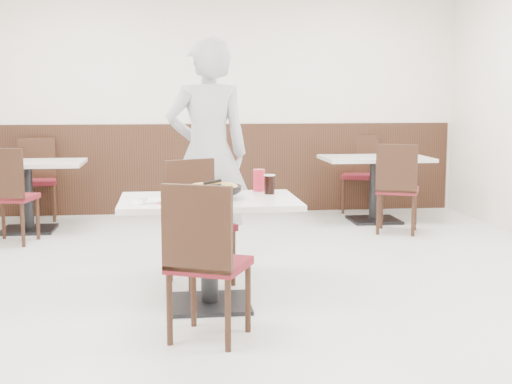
{
  "coord_description": "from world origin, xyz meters",
  "views": [
    {
      "loc": [
        -0.61,
        -5.29,
        1.44
      ],
      "look_at": [
        0.01,
        -0.3,
        0.76
      ],
      "focal_mm": 50.0,
      "sensor_mm": 36.0,
      "label": 1
    }
  ],
  "objects": [
    {
      "name": "napkin",
      "position": [
        -0.76,
        -0.62,
        0.75
      ],
      "size": [
        0.2,
        0.2,
        0.0
      ],
      "primitive_type": "cube",
      "rotation": [
        0.0,
        0.0,
        0.22
      ],
      "color": "white",
      "rests_on": "main_table"
    },
    {
      "name": "floor",
      "position": [
        0.0,
        0.0,
        0.0
      ],
      "size": [
        7.0,
        7.0,
        0.0
      ],
      "primitive_type": "plane",
      "color": "beige",
      "rests_on": "ground"
    },
    {
      "name": "pizza_server",
      "position": [
        -0.28,
        -0.51,
        0.84
      ],
      "size": [
        0.09,
        0.11,
        0.0
      ],
      "primitive_type": "cube",
      "rotation": [
        0.0,
        0.0,
        0.26
      ],
      "color": "silver",
      "rests_on": "pizza"
    },
    {
      "name": "side_plate",
      "position": [
        -0.73,
        -0.63,
        0.76
      ],
      "size": [
        0.18,
        0.18,
        0.01
      ],
      "primitive_type": "cylinder",
      "rotation": [
        0.0,
        0.0,
        0.08
      ],
      "color": "white",
      "rests_on": "napkin"
    },
    {
      "name": "pizza",
      "position": [
        -0.3,
        -0.51,
        0.81
      ],
      "size": [
        0.31,
        0.31,
        0.02
      ],
      "primitive_type": "cylinder",
      "rotation": [
        0.0,
        0.0,
        0.08
      ],
      "color": "gold",
      "rests_on": "pizza_pan"
    },
    {
      "name": "chair_far",
      "position": [
        -0.36,
        0.1,
        0.47
      ],
      "size": [
        0.56,
        0.56,
        0.95
      ],
      "primitive_type": null,
      "rotation": [
        0.0,
        0.0,
        3.56
      ],
      "color": "black",
      "rests_on": "floor"
    },
    {
      "name": "bg_chair_left_near",
      "position": [
        -2.14,
        1.87,
        0.47
      ],
      "size": [
        0.5,
        0.5,
        0.95
      ],
      "primitive_type": null,
      "rotation": [
        0.0,
        0.0,
        -0.22
      ],
      "color": "black",
      "rests_on": "floor"
    },
    {
      "name": "bg_chair_left_far",
      "position": [
        -2.12,
        3.16,
        0.47
      ],
      "size": [
        0.47,
        0.47,
        0.95
      ],
      "primitive_type": null,
      "rotation": [
        0.0,
        0.0,
        3.28
      ],
      "color": "black",
      "rests_on": "floor"
    },
    {
      "name": "main_table",
      "position": [
        -0.34,
        -0.5,
        0.38
      ],
      "size": [
        1.26,
        0.89,
        0.75
      ],
      "primitive_type": null,
      "rotation": [
        0.0,
        0.0,
        0.08
      ],
      "color": "silver",
      "rests_on": "floor"
    },
    {
      "name": "pizza_pan",
      "position": [
        -0.32,
        -0.51,
        0.79
      ],
      "size": [
        0.39,
        0.39,
        0.01
      ],
      "primitive_type": "cylinder",
      "rotation": [
        0.0,
        0.0,
        0.08
      ],
      "color": "black",
      "rests_on": "trivet"
    },
    {
      "name": "fork",
      "position": [
        -0.76,
        -0.66,
        0.77
      ],
      "size": [
        0.04,
        0.16,
        0.0
      ],
      "primitive_type": "cube",
      "rotation": [
        0.0,
        0.0,
        -0.13
      ],
      "color": "silver",
      "rests_on": "side_plate"
    },
    {
      "name": "bg_chair_right_near",
      "position": [
        1.79,
        1.93,
        0.47
      ],
      "size": [
        0.55,
        0.55,
        0.95
      ],
      "primitive_type": null,
      "rotation": [
        0.0,
        0.0,
        -0.39
      ],
      "color": "black",
      "rests_on": "floor"
    },
    {
      "name": "wall_front",
      "position": [
        0.0,
        -3.5,
        1.4
      ],
      "size": [
        6.0,
        0.04,
        2.8
      ],
      "primitive_type": "cube",
      "color": "silver",
      "rests_on": "floor"
    },
    {
      "name": "wall_back",
      "position": [
        0.0,
        3.5,
        1.4
      ],
      "size": [
        6.0,
        0.04,
        2.8
      ],
      "primitive_type": "cube",
      "color": "silver",
      "rests_on": "floor"
    },
    {
      "name": "wainscot_back",
      "position": [
        0.0,
        3.48,
        0.55
      ],
      "size": [
        5.9,
        0.03,
        1.1
      ],
      "primitive_type": "cube",
      "color": "black",
      "rests_on": "floor"
    },
    {
      "name": "diner_person",
      "position": [
        -0.27,
        0.68,
        0.96
      ],
      "size": [
        0.75,
        0.54,
        1.92
      ],
      "primitive_type": "imported",
      "rotation": [
        0.0,
        0.0,
        3.26
      ],
      "color": "#AFAFB4",
      "rests_on": "floor"
    },
    {
      "name": "trivet",
      "position": [
        -0.32,
        -0.53,
        0.77
      ],
      "size": [
        0.13,
        0.13,
        0.04
      ],
      "primitive_type": "cylinder",
      "rotation": [
        0.0,
        0.0,
        0.08
      ],
      "color": "black",
      "rests_on": "main_table"
    },
    {
      "name": "chair_near",
      "position": [
        -0.37,
        -1.17,
        0.47
      ],
      "size": [
        0.56,
        0.56,
        0.95
      ],
      "primitive_type": null,
      "rotation": [
        0.0,
        0.0,
        -0.43
      ],
      "color": "black",
      "rests_on": "floor"
    },
    {
      "name": "cola_glass",
      "position": [
        0.1,
        -0.33,
        0.81
      ],
      "size": [
        0.08,
        0.08,
        0.13
      ],
      "primitive_type": "cylinder",
      "rotation": [
        0.0,
        0.0,
        0.08
      ],
      "color": "black",
      "rests_on": "main_table"
    },
    {
      "name": "bg_table_left",
      "position": [
        -2.1,
        2.49,
        0.38
      ],
      "size": [
        1.26,
        0.89,
        0.75
      ],
      "primitive_type": null,
      "rotation": [
        0.0,
        0.0,
        -0.08
      ],
      "color": "silver",
      "rests_on": "floor"
    },
    {
      "name": "bg_chair_right_far",
      "position": [
        1.76,
        3.28,
        0.47
      ],
      "size": [
        0.54,
        0.54,
        0.95
      ],
      "primitive_type": null,
      "rotation": [
        0.0,
        0.0,
        2.77
      ],
      "color": "black",
      "rests_on": "floor"
    },
    {
      "name": "bg_table_right",
      "position": [
        1.75,
        2.61,
        0.38
      ],
      "size": [
        1.28,
        0.93,
        0.75
      ],
      "primitive_type": null,
      "rotation": [
        0.0,
        0.0,
        0.11
      ],
      "color": "silver",
      "rests_on": "floor"
    },
    {
      "name": "red_cup",
      "position": [
        0.05,
        -0.16,
        0.83
      ],
      "size": [
        0.1,
        0.1,
        0.16
      ],
      "primitive_type": "cylinder",
      "rotation": [
        0.0,
        0.0,
        0.08
      ],
      "color": "#AA1C2F",
      "rests_on": "main_table"
    }
  ]
}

